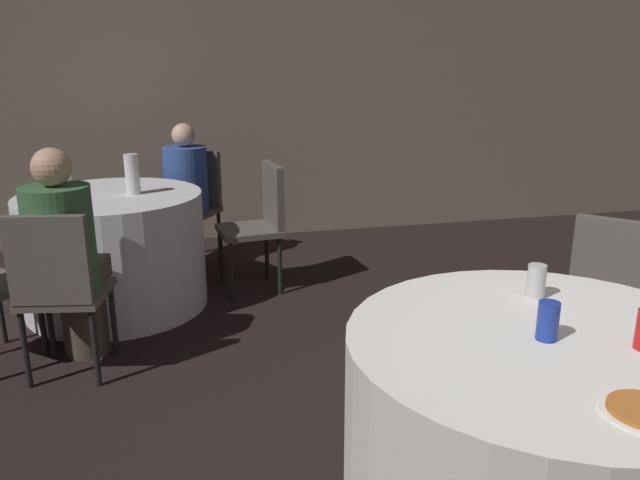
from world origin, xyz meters
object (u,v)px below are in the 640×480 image
object	(u,v)px
person_green_jacket	(68,259)
chair_far_south	(58,281)
chair_far_northeast	(194,197)
bottle_far	(132,174)
table_far	(114,251)
chair_far_east	(261,215)
chair_near_northeast	(608,299)
soda_can_blue	(548,321)
soda_can_silver	(536,281)
person_blue_shirt	(182,197)
table_near	(540,444)

from	to	relation	value
person_green_jacket	chair_far_south	bearing A→B (deg)	-90.00
chair_far_south	chair_far_northeast	bearing A→B (deg)	78.39
bottle_far	table_far	bearing A→B (deg)	170.52
chair_far_east	chair_far_south	size ratio (longest dim) A/B	1.00
chair_near_northeast	chair_far_northeast	xyz separation A→B (m)	(-1.74, 2.63, 0.00)
chair_far_south	soda_can_blue	size ratio (longest dim) A/B	7.27
chair_far_northeast	soda_can_silver	bearing A→B (deg)	143.73
table_far	chair_near_northeast	bearing A→B (deg)	-38.26
soda_can_silver	table_far	bearing A→B (deg)	126.88
soda_can_silver	bottle_far	world-z (taller)	bottle_far
chair_far_south	person_blue_shirt	world-z (taller)	person_blue_shirt
table_near	table_far	bearing A→B (deg)	120.99
chair_near_northeast	person_green_jacket	distance (m)	2.63
person_blue_shirt	person_green_jacket	xyz separation A→B (m)	(-0.61, -1.50, 0.03)
person_blue_shirt	soda_can_silver	distance (m)	3.13
soda_can_silver	bottle_far	xyz separation A→B (m)	(-1.50, 2.17, 0.07)
table_far	person_green_jacket	world-z (taller)	person_green_jacket
person_green_jacket	soda_can_silver	size ratio (longest dim) A/B	9.65
table_near	bottle_far	world-z (taller)	bottle_far
chair_near_northeast	soda_can_silver	xyz separation A→B (m)	(-0.64, -0.39, 0.28)
bottle_far	person_green_jacket	bearing A→B (deg)	-111.08
chair_far_east	bottle_far	world-z (taller)	bottle_far
chair_far_east	chair_far_south	distance (m)	1.59
chair_far_northeast	soda_can_silver	distance (m)	3.23
table_near	bottle_far	size ratio (longest dim) A/B	5.07
chair_far_northeast	soda_can_silver	size ratio (longest dim) A/B	7.27
table_near	soda_can_silver	size ratio (longest dim) A/B	10.53
chair_far_northeast	bottle_far	xyz separation A→B (m)	(-0.40, -0.85, 0.35)
table_near	soda_can_silver	distance (m)	0.56
chair_far_south	soda_can_blue	distance (m)	2.30
table_far	person_blue_shirt	world-z (taller)	person_blue_shirt
chair_far_northeast	soda_can_blue	distance (m)	3.49
chair_far_east	table_near	bearing A→B (deg)	-175.24
table_near	table_far	distance (m)	2.94
soda_can_blue	bottle_far	xyz separation A→B (m)	(-1.34, 2.50, 0.07)
chair_near_northeast	bottle_far	bearing A→B (deg)	7.55
soda_can_silver	chair_far_northeast	bearing A→B (deg)	110.02
person_blue_shirt	soda_can_silver	size ratio (longest dim) A/B	9.14
person_blue_shirt	soda_can_silver	xyz separation A→B (m)	(1.19, -2.89, 0.25)
chair_near_northeast	soda_can_silver	size ratio (longest dim) A/B	7.27
chair_far_northeast	soda_can_silver	world-z (taller)	chair_far_northeast
chair_far_east	soda_can_silver	distance (m)	2.43
chair_far_south	table_far	bearing A→B (deg)	90.00
chair_far_northeast	table_far	bearing A→B (deg)	90.00
chair_near_northeast	chair_far_east	size ratio (longest dim) A/B	1.00
chair_near_northeast	soda_can_blue	world-z (taller)	chair_near_northeast
table_near	chair_far_south	size ratio (longest dim) A/B	1.45
chair_far_south	soda_can_blue	xyz separation A→B (m)	(1.67, -1.55, 0.28)
chair_near_northeast	soda_can_silver	distance (m)	0.80
chair_near_northeast	chair_far_south	distance (m)	2.61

